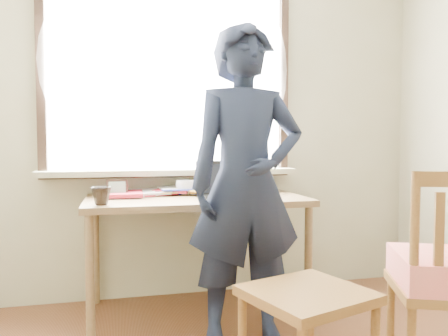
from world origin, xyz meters
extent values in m
cube|color=#B2AF8F|center=(0.00, 2.00, 1.30)|extent=(3.50, 0.02, 2.60)
cube|color=white|center=(-0.20, 1.99, 1.60)|extent=(1.70, 0.01, 1.30)
cube|color=black|center=(-0.20, 1.97, 0.92)|extent=(1.82, 0.06, 0.06)
cube|color=black|center=(-1.08, 1.97, 1.60)|extent=(0.06, 0.06, 1.30)
cube|color=black|center=(0.68, 1.97, 1.60)|extent=(0.06, 0.06, 1.30)
cube|color=#B2AF8F|center=(-0.20, 1.90, 0.93)|extent=(1.85, 0.20, 0.04)
cube|color=white|center=(-0.20, 1.91, 1.70)|extent=(1.95, 0.02, 1.65)
cube|color=brown|center=(-0.07, 1.63, 0.76)|extent=(1.45, 0.73, 0.04)
cylinder|color=brown|center=(-0.74, 1.32, 0.37)|extent=(0.05, 0.05, 0.74)
cylinder|color=brown|center=(-0.74, 1.94, 0.37)|extent=(0.05, 0.05, 0.74)
cylinder|color=brown|center=(0.61, 1.32, 0.37)|extent=(0.05, 0.05, 0.74)
cylinder|color=brown|center=(0.61, 1.94, 0.37)|extent=(0.05, 0.05, 0.74)
cube|color=black|center=(0.14, 1.55, 0.79)|extent=(0.41, 0.33, 0.02)
cube|color=black|center=(0.11, 1.67, 0.90)|extent=(0.36, 0.16, 0.23)
cube|color=black|center=(0.11, 1.67, 0.90)|extent=(0.32, 0.13, 0.19)
cube|color=black|center=(0.15, 1.54, 0.79)|extent=(0.34, 0.22, 0.00)
imported|color=white|center=(-0.12, 1.78, 0.83)|extent=(0.17, 0.17, 0.10)
imported|color=black|center=(-0.67, 1.39, 0.83)|extent=(0.12, 0.12, 0.11)
ellipsoid|color=black|center=(0.35, 1.53, 0.80)|extent=(0.09, 0.06, 0.04)
cube|color=#3A46BE|center=(-0.11, 1.93, 0.79)|extent=(0.28, 0.24, 0.02)
cube|color=#C38B2D|center=(-0.33, 1.83, 0.79)|extent=(0.35, 0.33, 0.01)
cube|color=#C38B2D|center=(-0.35, 1.90, 0.79)|extent=(0.23, 0.27, 0.02)
cube|color=#3A46BE|center=(-0.19, 1.82, 0.80)|extent=(0.33, 0.27, 0.02)
cube|color=#C38B2D|center=(-0.06, 1.88, 0.80)|extent=(0.38, 0.37, 0.01)
cube|color=white|center=(-0.37, 1.72, 0.81)|extent=(0.36, 0.32, 0.02)
cube|color=#C38B2D|center=(-0.39, 1.83, 0.81)|extent=(0.30, 0.35, 0.01)
cube|color=#C38B2D|center=(-0.41, 1.73, 0.81)|extent=(0.34, 0.34, 0.01)
cube|color=white|center=(-0.03, 1.90, 0.81)|extent=(0.22, 0.28, 0.01)
cube|color=#3A46BE|center=(-0.50, 1.69, 0.82)|extent=(0.32, 0.30, 0.02)
imported|color=white|center=(-0.46, 1.82, 0.79)|extent=(0.26, 0.33, 0.03)
imported|color=white|center=(0.37, 1.88, 0.79)|extent=(0.29, 0.32, 0.02)
cube|color=black|center=(-0.58, 1.73, 0.83)|extent=(0.14, 0.03, 0.11)
cube|color=#567E38|center=(-0.58, 1.73, 0.83)|extent=(0.11, 0.02, 0.08)
cube|color=brown|center=(0.23, 0.49, 0.47)|extent=(0.61, 0.59, 0.04)
cylinder|color=brown|center=(0.36, 0.75, 0.23)|extent=(0.04, 0.04, 0.45)
cube|color=brown|center=(0.90, 0.44, 0.46)|extent=(0.61, 0.60, 0.04)
cylinder|color=brown|center=(0.79, 0.70, 0.22)|extent=(0.04, 0.04, 0.44)
cylinder|color=brown|center=(0.64, 0.33, 0.75)|extent=(0.04, 0.04, 0.54)
cube|color=brown|center=(0.73, 0.30, 0.72)|extent=(0.04, 0.03, 0.43)
cube|color=red|center=(0.90, 0.44, 0.55)|extent=(0.59, 0.59, 0.14)
imported|color=black|center=(0.13, 1.10, 0.90)|extent=(0.66, 0.43, 1.81)
camera|label=1|loc=(-0.57, -1.24, 1.13)|focal=35.00mm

